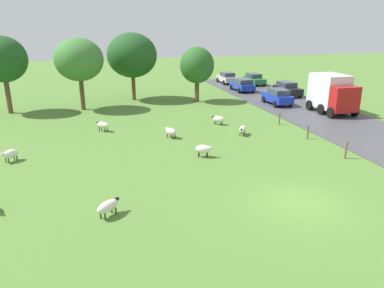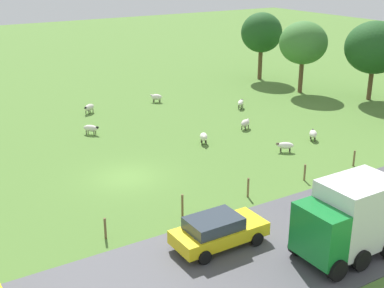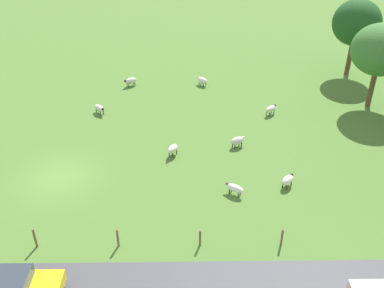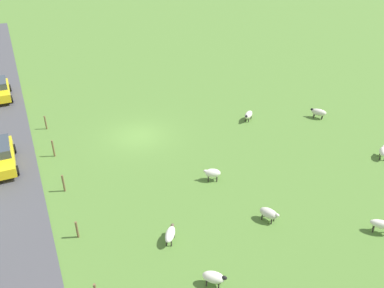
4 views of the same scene
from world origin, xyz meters
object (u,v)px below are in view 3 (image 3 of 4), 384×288
object	(u,v)px
tree_2	(381,50)
tree_0	(357,23)
sheep_3	(271,109)
sheep_6	(288,180)
sheep_1	(238,141)
sheep_4	(235,188)
sheep_7	(99,108)
sheep_5	(173,149)
sheep_2	(202,80)
sheep_0	(131,81)

from	to	relation	value
tree_2	tree_0	bearing A→B (deg)	177.28
sheep_3	sheep_6	size ratio (longest dim) A/B	1.01
sheep_1	tree_0	world-z (taller)	tree_0
sheep_1	sheep_4	bearing A→B (deg)	-7.57
sheep_1	tree_0	xyz separation A→B (m)	(-13.13, 12.06, 4.54)
sheep_4	sheep_7	bearing A→B (deg)	-136.78
sheep_1	sheep_5	size ratio (longest dim) A/B	1.05
sheep_4	tree_2	xyz separation A→B (m)	(-11.84, 12.46, 4.41)
sheep_5	tree_2	distance (m)	18.49
sheep_5	sheep_3	bearing A→B (deg)	127.21
sheep_2	sheep_3	bearing A→B (deg)	42.83
sheep_1	sheep_3	xyz separation A→B (m)	(-4.84, 3.21, 0.04)
sheep_2	sheep_7	size ratio (longest dim) A/B	0.91
sheep_4	sheep_5	bearing A→B (deg)	-138.32
sheep_7	tree_2	distance (m)	22.94
tree_0	sheep_5	bearing A→B (deg)	-49.53
sheep_1	sheep_6	bearing A→B (deg)	29.58
sheep_2	sheep_1	bearing A→B (deg)	11.55
sheep_0	sheep_5	size ratio (longest dim) A/B	1.14
sheep_5	tree_2	bearing A→B (deg)	114.57
sheep_0	sheep_3	world-z (taller)	sheep_0
sheep_7	sheep_1	bearing A→B (deg)	64.16
sheep_4	sheep_0	bearing A→B (deg)	-153.32
sheep_4	sheep_6	bearing A→B (deg)	102.75
sheep_0	tree_2	xyz separation A→B (m)	(4.20, 20.52, 4.37)
sheep_4	sheep_5	size ratio (longest dim) A/B	1.07
sheep_2	sheep_7	xyz separation A→B (m)	(5.44, -8.57, -0.01)
tree_0	sheep_1	bearing A→B (deg)	-42.57
sheep_4	tree_2	bearing A→B (deg)	133.53
sheep_7	tree_0	bearing A→B (deg)	109.16
sheep_2	sheep_6	distance (m)	16.08
sheep_6	sheep_5	bearing A→B (deg)	-116.31
sheep_6	sheep_7	world-z (taller)	sheep_6
sheep_3	tree_2	xyz separation A→B (m)	(-1.54, 8.53, 4.35)
sheep_1	tree_2	world-z (taller)	tree_2
tree_2	sheep_4	bearing A→B (deg)	-46.47
sheep_1	sheep_2	distance (m)	10.87
sheep_7	sheep_5	bearing A→B (deg)	44.24
sheep_5	tree_0	distance (m)	22.37
sheep_0	tree_0	xyz separation A→B (m)	(-2.55, 20.84, 4.53)
sheep_0	sheep_6	distance (m)	19.09
sheep_2	sheep_7	distance (m)	10.15
sheep_2	sheep_6	xyz separation A→B (m)	(15.34, 4.84, -0.01)
sheep_2	sheep_5	world-z (taller)	sheep_5
sheep_2	sheep_7	bearing A→B (deg)	-57.58
sheep_0	sheep_4	bearing A→B (deg)	26.68
sheep_5	sheep_2	bearing A→B (deg)	168.27
sheep_2	sheep_7	world-z (taller)	sheep_2
sheep_3	sheep_4	world-z (taller)	sheep_3
sheep_0	tree_0	world-z (taller)	tree_0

